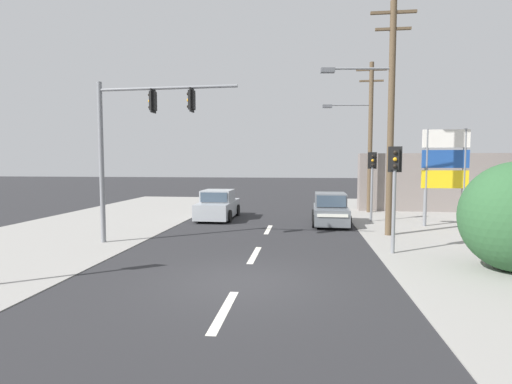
# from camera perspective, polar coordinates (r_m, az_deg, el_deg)

# --- Properties ---
(ground_plane) EXTENTS (140.00, 140.00, 0.00)m
(ground_plane) POSITION_cam_1_polar(r_m,az_deg,el_deg) (10.41, -2.32, -12.72)
(ground_plane) COLOR #28282B
(lane_dash_near) EXTENTS (0.20, 2.40, 0.01)m
(lane_dash_near) POSITION_cam_1_polar(r_m,az_deg,el_deg) (8.55, -4.58, -16.55)
(lane_dash_near) COLOR silver
(lane_dash_near) RESTS_ON ground
(lane_dash_mid) EXTENTS (0.20, 2.40, 0.01)m
(lane_dash_mid) POSITION_cam_1_polar(r_m,az_deg,el_deg) (13.28, -0.20, -8.96)
(lane_dash_mid) COLOR silver
(lane_dash_mid) RESTS_ON ground
(lane_dash_far) EXTENTS (0.20, 2.40, 0.01)m
(lane_dash_far) POSITION_cam_1_polar(r_m,az_deg,el_deg) (18.15, 1.78, -5.38)
(lane_dash_far) COLOR silver
(lane_dash_far) RESTS_ON ground
(kerb_left_verge) EXTENTS (8.00, 40.00, 0.02)m
(kerb_left_verge) POSITION_cam_1_polar(r_m,az_deg,el_deg) (17.40, -28.92, -6.31)
(kerb_left_verge) COLOR gray
(kerb_left_verge) RESTS_ON ground
(utility_pole_midground_right) EXTENTS (3.78, 0.58, 9.48)m
(utility_pole_midground_right) POSITION_cam_1_polar(r_m,az_deg,el_deg) (17.39, 18.30, 10.84)
(utility_pole_midground_right) COLOR brown
(utility_pole_midground_right) RESTS_ON ground
(utility_pole_background_right) EXTENTS (3.78, 0.57, 8.97)m
(utility_pole_background_right) POSITION_cam_1_polar(r_m,az_deg,el_deg) (25.08, 15.70, 8.21)
(utility_pole_background_right) COLOR brown
(utility_pole_background_right) RESTS_ON ground
(traffic_signal_mast) EXTENTS (5.29, 0.50, 6.00)m
(traffic_signal_mast) POSITION_cam_1_polar(r_m,az_deg,el_deg) (15.44, -17.12, 8.18)
(traffic_signal_mast) COLOR slate
(traffic_signal_mast) RESTS_ON ground
(pedestal_signal_right_kerb) EXTENTS (0.44, 0.31, 3.56)m
(pedestal_signal_right_kerb) POSITION_cam_1_polar(r_m,az_deg,el_deg) (13.87, 19.17, 1.45)
(pedestal_signal_right_kerb) COLOR slate
(pedestal_signal_right_kerb) RESTS_ON ground
(pedestal_signal_far_median) EXTENTS (0.44, 0.29, 3.56)m
(pedestal_signal_far_median) POSITION_cam_1_polar(r_m,az_deg,el_deg) (21.16, 16.24, 2.39)
(pedestal_signal_far_median) COLOR slate
(pedestal_signal_far_median) RESTS_ON ground
(shopping_plaza_sign) EXTENTS (2.10, 0.16, 4.60)m
(shopping_plaza_sign) POSITION_cam_1_polar(r_m,az_deg,el_deg) (20.70, 25.42, 3.68)
(shopping_plaza_sign) COLOR slate
(shopping_plaza_sign) RESTS_ON ground
(shopfront_wall_far) EXTENTS (12.00, 1.00, 3.60)m
(shopfront_wall_far) POSITION_cam_1_polar(r_m,az_deg,el_deg) (27.51, 26.92, 1.20)
(shopfront_wall_far) COLOR gray
(shopfront_wall_far) RESTS_ON ground
(sedan_oncoming_mid) EXTENTS (1.90, 4.25, 1.56)m
(sedan_oncoming_mid) POSITION_cam_1_polar(r_m,az_deg,el_deg) (21.67, -5.44, -1.96)
(sedan_oncoming_mid) COLOR #A3A8AD
(sedan_oncoming_mid) RESTS_ON ground
(hatchback_receding_far) EXTENTS (1.81, 3.65, 1.53)m
(hatchback_receding_far) POSITION_cam_1_polar(r_m,az_deg,el_deg) (19.94, 10.58, -2.55)
(hatchback_receding_far) COLOR slate
(hatchback_receding_far) RESTS_ON ground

